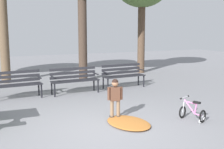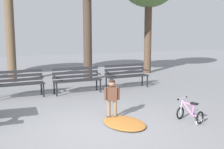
{
  "view_description": "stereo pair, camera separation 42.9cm",
  "coord_description": "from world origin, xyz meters",
  "px_view_note": "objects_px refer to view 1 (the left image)",
  "views": [
    {
      "loc": [
        -2.37,
        -5.56,
        2.17
      ],
      "look_at": [
        1.09,
        2.0,
        0.85
      ],
      "focal_mm": 47.27,
      "sensor_mm": 36.0,
      "label": 1
    },
    {
      "loc": [
        -1.98,
        -5.73,
        2.17
      ],
      "look_at": [
        1.09,
        2.0,
        0.85
      ],
      "focal_mm": 47.27,
      "sensor_mm": 36.0,
      "label": 2
    }
  ],
  "objects_px": {
    "park_bench_far_left": "(15,82)",
    "kids_bicycle": "(193,112)",
    "park_bench_right": "(123,74)",
    "park_bench_left": "(74,78)",
    "child_standing": "(115,96)"
  },
  "relations": [
    {
      "from": "park_bench_right",
      "to": "kids_bicycle",
      "type": "distance_m",
      "value": 4.18
    },
    {
      "from": "park_bench_left",
      "to": "park_bench_far_left",
      "type": "bearing_deg",
      "value": 179.67
    },
    {
      "from": "child_standing",
      "to": "park_bench_right",
      "type": "bearing_deg",
      "value": 60.44
    },
    {
      "from": "kids_bicycle",
      "to": "park_bench_left",
      "type": "bearing_deg",
      "value": 112.5
    },
    {
      "from": "park_bench_far_left",
      "to": "child_standing",
      "type": "height_order",
      "value": "child_standing"
    },
    {
      "from": "park_bench_right",
      "to": "child_standing",
      "type": "relative_size",
      "value": 1.67
    },
    {
      "from": "park_bench_far_left",
      "to": "child_standing",
      "type": "xyz_separation_m",
      "value": [
        1.94,
        -3.11,
        0.05
      ]
    },
    {
      "from": "park_bench_far_left",
      "to": "child_standing",
      "type": "bearing_deg",
      "value": -57.98
    },
    {
      "from": "park_bench_far_left",
      "to": "kids_bicycle",
      "type": "height_order",
      "value": "park_bench_far_left"
    },
    {
      "from": "park_bench_right",
      "to": "kids_bicycle",
      "type": "bearing_deg",
      "value": -93.38
    },
    {
      "from": "park_bench_right",
      "to": "child_standing",
      "type": "height_order",
      "value": "child_standing"
    },
    {
      "from": "park_bench_right",
      "to": "kids_bicycle",
      "type": "height_order",
      "value": "park_bench_right"
    },
    {
      "from": "park_bench_right",
      "to": "park_bench_far_left",
      "type": "bearing_deg",
      "value": -177.57
    },
    {
      "from": "park_bench_left",
      "to": "kids_bicycle",
      "type": "xyz_separation_m",
      "value": [
        1.65,
        -3.99,
        -0.31
      ]
    },
    {
      "from": "park_bench_far_left",
      "to": "park_bench_right",
      "type": "distance_m",
      "value": 3.8
    }
  ]
}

